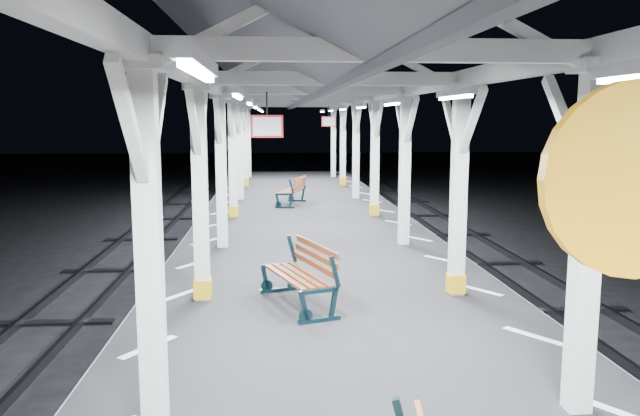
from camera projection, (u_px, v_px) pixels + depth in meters
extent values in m
plane|color=black|center=(346.00, 416.00, 8.00)|extent=(120.00, 120.00, 0.00)
cube|color=black|center=(346.00, 379.00, 7.93)|extent=(6.00, 50.00, 1.00)
cube|color=silver|center=(149.00, 347.00, 7.67)|extent=(1.00, 48.00, 0.01)
cube|color=silver|center=(535.00, 336.00, 8.04)|extent=(1.00, 48.00, 0.01)
cube|color=silver|center=(149.00, 255.00, 5.50)|extent=(0.22, 0.22, 3.20)
cube|color=silver|center=(141.00, 63.00, 5.26)|extent=(0.40, 0.40, 0.12)
cube|color=silver|center=(156.00, 123.00, 5.88)|extent=(0.10, 0.99, 0.99)
cube|color=silver|center=(129.00, 124.00, 4.79)|extent=(0.10, 0.99, 0.99)
cube|color=silver|center=(200.00, 198.00, 9.45)|extent=(0.22, 0.22, 3.20)
cube|color=silver|center=(197.00, 86.00, 9.21)|extent=(0.40, 0.40, 0.12)
cube|color=gold|center=(203.00, 288.00, 9.65)|extent=(0.26, 0.26, 0.30)
cube|color=silver|center=(202.00, 121.00, 9.82)|extent=(0.10, 0.99, 0.99)
cube|color=silver|center=(194.00, 121.00, 8.74)|extent=(0.10, 0.99, 0.99)
cube|color=silver|center=(221.00, 174.00, 13.39)|extent=(0.22, 0.22, 3.20)
cube|color=silver|center=(219.00, 96.00, 13.15)|extent=(0.40, 0.40, 0.12)
cube|color=silver|center=(222.00, 120.00, 13.77)|extent=(0.10, 0.99, 0.99)
cube|color=silver|center=(218.00, 120.00, 12.68)|extent=(0.10, 0.99, 0.99)
cube|color=silver|center=(233.00, 161.00, 17.34)|extent=(0.22, 0.22, 3.20)
cube|color=silver|center=(231.00, 101.00, 17.10)|extent=(0.40, 0.40, 0.12)
cube|color=gold|center=(234.00, 211.00, 17.54)|extent=(0.26, 0.26, 0.30)
cube|color=silver|center=(233.00, 119.00, 17.72)|extent=(0.10, 0.99, 0.99)
cube|color=silver|center=(231.00, 119.00, 16.63)|extent=(0.10, 0.99, 0.99)
cube|color=silver|center=(240.00, 153.00, 21.28)|extent=(0.22, 0.22, 3.20)
cube|color=silver|center=(239.00, 104.00, 21.05)|extent=(0.40, 0.40, 0.12)
cube|color=silver|center=(240.00, 119.00, 21.66)|extent=(0.10, 0.99, 0.99)
cube|color=silver|center=(238.00, 119.00, 20.58)|extent=(0.10, 0.99, 0.99)
cube|color=silver|center=(245.00, 147.00, 25.23)|extent=(0.22, 0.22, 3.20)
cube|color=silver|center=(244.00, 106.00, 24.99)|extent=(0.40, 0.40, 0.12)
cube|color=gold|center=(245.00, 182.00, 25.44)|extent=(0.26, 0.26, 0.30)
cube|color=silver|center=(245.00, 119.00, 25.61)|extent=(0.10, 0.99, 0.99)
cube|color=silver|center=(244.00, 119.00, 24.52)|extent=(0.10, 0.99, 0.99)
cube|color=silver|center=(248.00, 143.00, 29.18)|extent=(0.22, 0.22, 3.20)
cube|color=silver|center=(248.00, 107.00, 28.94)|extent=(0.40, 0.40, 0.12)
cube|color=silver|center=(248.00, 119.00, 29.55)|extent=(0.10, 0.99, 0.99)
cube|color=silver|center=(248.00, 119.00, 28.47)|extent=(0.10, 0.99, 0.99)
cube|color=silver|center=(586.00, 248.00, 5.80)|extent=(0.22, 0.22, 3.20)
cube|color=silver|center=(597.00, 66.00, 5.56)|extent=(0.40, 0.40, 0.12)
cube|color=silver|center=(565.00, 123.00, 6.18)|extent=(0.10, 0.99, 0.99)
cube|color=silver|center=(628.00, 124.00, 5.09)|extent=(0.10, 0.99, 0.99)
cube|color=silver|center=(459.00, 195.00, 9.75)|extent=(0.22, 0.22, 3.20)
cube|color=silver|center=(462.00, 87.00, 9.51)|extent=(0.40, 0.40, 0.12)
cube|color=gold|center=(456.00, 283.00, 9.95)|extent=(0.26, 0.26, 0.30)
cube|color=silver|center=(451.00, 121.00, 10.13)|extent=(0.10, 0.99, 0.99)
cube|color=silver|center=(472.00, 121.00, 9.04)|extent=(0.10, 0.99, 0.99)
cube|color=silver|center=(405.00, 173.00, 13.70)|extent=(0.22, 0.22, 3.20)
cube|color=silver|center=(406.00, 96.00, 13.46)|extent=(0.40, 0.40, 0.12)
cube|color=silver|center=(401.00, 120.00, 14.07)|extent=(0.10, 0.99, 0.99)
cube|color=silver|center=(411.00, 120.00, 12.99)|extent=(0.10, 0.99, 0.99)
cube|color=silver|center=(375.00, 160.00, 17.64)|extent=(0.22, 0.22, 3.20)
cube|color=silver|center=(376.00, 101.00, 17.40)|extent=(0.40, 0.40, 0.12)
cube|color=gold|center=(374.00, 210.00, 17.85)|extent=(0.26, 0.26, 0.30)
cube|color=silver|center=(372.00, 119.00, 18.02)|extent=(0.10, 0.99, 0.99)
cube|color=silver|center=(379.00, 119.00, 16.93)|extent=(0.10, 0.99, 0.99)
cube|color=silver|center=(356.00, 152.00, 21.59)|extent=(0.22, 0.22, 3.20)
cube|color=silver|center=(356.00, 104.00, 21.35)|extent=(0.40, 0.40, 0.12)
cube|color=silver|center=(354.00, 119.00, 21.97)|extent=(0.10, 0.99, 0.99)
cube|color=silver|center=(358.00, 119.00, 20.88)|extent=(0.10, 0.99, 0.99)
cube|color=silver|center=(343.00, 147.00, 25.54)|extent=(0.22, 0.22, 3.20)
cube|color=silver|center=(343.00, 106.00, 25.30)|extent=(0.40, 0.40, 0.12)
cube|color=gold|center=(343.00, 181.00, 25.74)|extent=(0.26, 0.26, 0.30)
cube|color=silver|center=(342.00, 119.00, 25.91)|extent=(0.10, 0.99, 0.99)
cube|color=silver|center=(345.00, 119.00, 24.83)|extent=(0.10, 0.99, 0.99)
cube|color=silver|center=(333.00, 143.00, 29.48)|extent=(0.22, 0.22, 3.20)
cube|color=silver|center=(333.00, 108.00, 29.24)|extent=(0.40, 0.40, 0.12)
cube|color=silver|center=(332.00, 119.00, 29.86)|extent=(0.10, 0.99, 0.99)
cube|color=silver|center=(335.00, 119.00, 28.77)|extent=(0.10, 0.99, 0.99)
cube|color=silver|center=(177.00, 67.00, 7.22)|extent=(0.18, 48.00, 0.24)
cube|color=silver|center=(512.00, 69.00, 7.52)|extent=(0.18, 48.00, 0.24)
cube|color=silver|center=(376.00, 50.00, 5.39)|extent=(4.20, 0.14, 0.20)
cube|color=silver|center=(332.00, 79.00, 9.34)|extent=(4.20, 0.14, 0.20)
cube|color=silver|center=(314.00, 90.00, 13.29)|extent=(4.20, 0.14, 0.20)
cube|color=silver|center=(304.00, 96.00, 17.23)|extent=(4.20, 0.14, 0.20)
cube|color=silver|center=(298.00, 100.00, 21.18)|extent=(4.20, 0.14, 0.20)
cube|color=silver|center=(294.00, 103.00, 25.13)|extent=(4.20, 0.14, 0.20)
cube|color=silver|center=(291.00, 105.00, 29.07)|extent=(4.20, 0.14, 0.20)
cube|color=#46484D|center=(236.00, 20.00, 7.19)|extent=(2.80, 49.00, 1.45)
cube|color=#46484D|center=(457.00, 22.00, 7.39)|extent=(2.80, 49.00, 1.45)
cube|color=silver|center=(198.00, 62.00, 3.36)|extent=(0.10, 1.35, 0.08)
cube|color=white|center=(199.00, 71.00, 3.37)|extent=(0.05, 1.25, 0.05)
cube|color=silver|center=(238.00, 92.00, 7.31)|extent=(0.10, 1.35, 0.08)
cube|color=white|center=(238.00, 96.00, 7.32)|extent=(0.05, 1.25, 0.05)
cube|color=silver|center=(250.00, 101.00, 11.26)|extent=(0.10, 1.35, 0.08)
cube|color=white|center=(250.00, 104.00, 11.26)|extent=(0.05, 1.25, 0.05)
cube|color=silver|center=(255.00, 105.00, 15.20)|extent=(0.10, 1.35, 0.08)
cube|color=white|center=(255.00, 107.00, 15.21)|extent=(0.05, 1.25, 0.05)
cube|color=silver|center=(259.00, 108.00, 19.15)|extent=(0.10, 1.35, 0.08)
cube|color=white|center=(259.00, 109.00, 19.16)|extent=(0.05, 1.25, 0.05)
cube|color=silver|center=(261.00, 109.00, 23.10)|extent=(0.10, 1.35, 0.08)
cube|color=white|center=(261.00, 111.00, 23.10)|extent=(0.05, 1.25, 0.05)
cube|color=silver|center=(262.00, 110.00, 27.04)|extent=(0.10, 1.35, 0.08)
cube|color=white|center=(262.00, 112.00, 27.05)|extent=(0.05, 1.25, 0.05)
cube|color=silver|center=(455.00, 93.00, 7.51)|extent=(0.10, 1.35, 0.08)
cube|color=white|center=(455.00, 97.00, 7.51)|extent=(0.05, 1.25, 0.05)
cube|color=silver|center=(392.00, 101.00, 11.45)|extent=(0.10, 1.35, 0.08)
cube|color=white|center=(392.00, 104.00, 11.46)|extent=(0.05, 1.25, 0.05)
cube|color=silver|center=(361.00, 105.00, 15.40)|extent=(0.10, 1.35, 0.08)
cube|color=white|center=(361.00, 107.00, 15.41)|extent=(0.05, 1.25, 0.05)
cube|color=silver|center=(343.00, 108.00, 19.35)|extent=(0.10, 1.35, 0.08)
cube|color=white|center=(343.00, 109.00, 19.35)|extent=(0.05, 1.25, 0.05)
cube|color=silver|center=(331.00, 109.00, 23.29)|extent=(0.10, 1.35, 0.08)
cube|color=white|center=(331.00, 111.00, 23.30)|extent=(0.05, 1.25, 0.05)
cube|color=silver|center=(322.00, 111.00, 27.24)|extent=(0.10, 1.35, 0.08)
cube|color=white|center=(322.00, 112.00, 27.25)|extent=(0.05, 1.25, 0.05)
cylinder|color=orange|center=(638.00, 180.00, 1.55)|extent=(0.50, 0.04, 0.50)
cylinder|color=black|center=(267.00, 103.00, 9.66)|extent=(0.02, 0.02, 0.36)
cube|color=red|center=(267.00, 126.00, 9.71)|extent=(0.50, 0.03, 0.35)
cube|color=white|center=(267.00, 126.00, 9.71)|extent=(0.44, 0.04, 0.29)
cylinder|color=black|center=(329.00, 111.00, 21.76)|extent=(0.02, 0.02, 0.36)
cube|color=red|center=(329.00, 121.00, 21.81)|extent=(0.50, 0.03, 0.35)
cube|color=white|center=(329.00, 121.00, 21.81)|extent=(0.44, 0.05, 0.29)
cube|color=black|center=(577.00, 162.00, 30.53)|extent=(0.20, 0.20, 3.30)
sphere|color=silver|center=(579.00, 129.00, 30.31)|extent=(0.20, 0.20, 0.20)
cube|color=black|center=(320.00, 320.00, 8.60)|extent=(0.61, 0.26, 0.06)
cube|color=black|center=(304.00, 308.00, 8.48)|extent=(0.17, 0.10, 0.48)
cube|color=black|center=(333.00, 304.00, 8.65)|extent=(0.15, 0.10, 0.48)
cube|color=black|center=(335.00, 272.00, 8.60)|extent=(0.18, 0.10, 0.45)
cube|color=black|center=(279.00, 290.00, 10.11)|extent=(0.61, 0.26, 0.06)
cube|color=black|center=(265.00, 279.00, 9.99)|extent=(0.17, 0.10, 0.48)
cube|color=black|center=(291.00, 276.00, 10.16)|extent=(0.15, 0.10, 0.48)
cube|color=black|center=(292.00, 249.00, 10.10)|extent=(0.18, 0.10, 0.45)
cube|color=brown|center=(284.00, 277.00, 9.21)|extent=(0.60, 1.52, 0.04)
cube|color=brown|center=(293.00, 276.00, 9.26)|extent=(0.60, 1.52, 0.04)
cube|color=brown|center=(301.00, 275.00, 9.32)|extent=(0.60, 1.52, 0.04)
cube|color=brown|center=(310.00, 274.00, 9.37)|extent=(0.60, 1.52, 0.04)
cube|color=brown|center=(314.00, 264.00, 9.38)|extent=(0.56, 1.51, 0.10)
cube|color=brown|center=(315.00, 255.00, 9.37)|extent=(0.56, 1.51, 0.10)
cube|color=brown|center=(317.00, 246.00, 9.36)|extent=(0.56, 1.51, 0.10)
cube|color=black|center=(285.00, 207.00, 19.37)|extent=(0.60, 0.23, 0.06)
cube|color=black|center=(278.00, 201.00, 19.39)|extent=(0.16, 0.09, 0.47)
cube|color=black|center=(291.00, 201.00, 19.30)|extent=(0.15, 0.09, 0.47)
cube|color=black|center=(292.00, 187.00, 19.23)|extent=(0.17, 0.09, 0.44)
cube|color=black|center=(297.00, 201.00, 20.95)|extent=(0.60, 0.23, 0.06)
cube|color=black|center=(291.00, 194.00, 20.96)|extent=(0.16, 0.09, 0.47)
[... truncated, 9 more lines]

